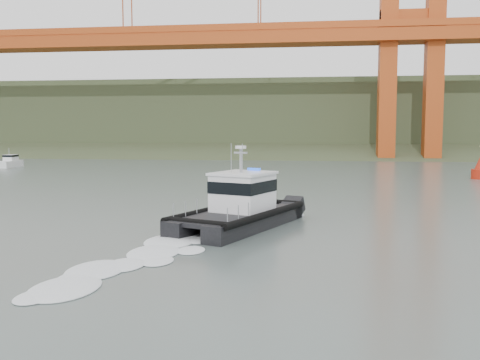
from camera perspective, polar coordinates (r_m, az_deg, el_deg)
The scene contains 5 objects.
ground at distance 25.40m, azimuth -3.13°, elevation -6.99°, with size 400.00×400.00×0.00m, color #4E5D57.
headlands at distance 149.96m, azimuth 5.84°, elevation 5.93°, with size 500.00×105.36×27.12m.
patrol_boat at distance 29.93m, azimuth 0.04°, elevation -2.80°, with size 6.87×10.34×4.72m.
motorboat at distance 85.49m, azimuth -23.34°, elevation 1.75°, with size 2.10×5.34×2.88m.
nav_buoy at distance 65.30m, azimuth 24.26°, elevation 1.04°, with size 1.94×1.94×4.04m.
Camera 1 is at (4.63, -24.38, 5.42)m, focal length 40.00 mm.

